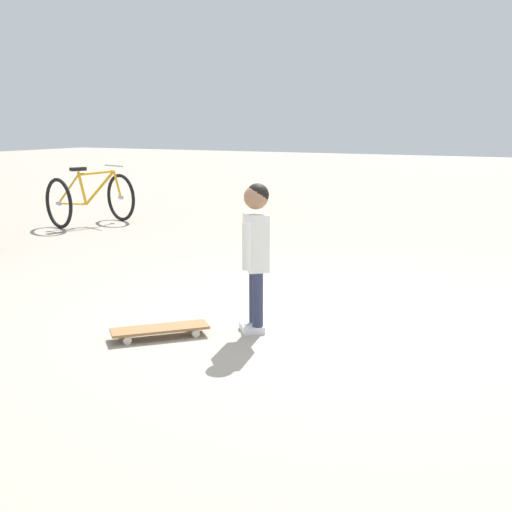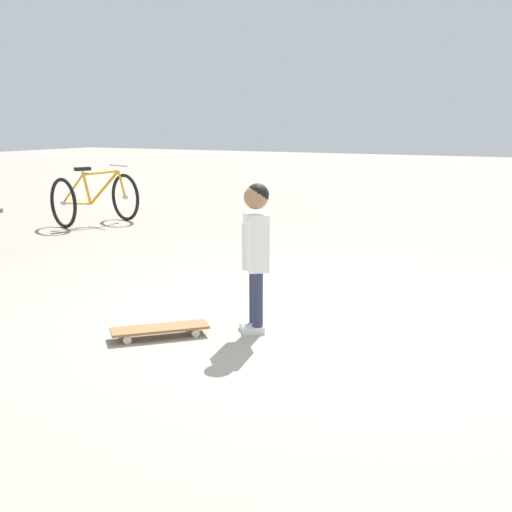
{
  "view_description": "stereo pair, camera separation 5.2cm",
  "coord_description": "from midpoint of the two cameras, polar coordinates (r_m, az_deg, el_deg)",
  "views": [
    {
      "loc": [
        -1.77,
        4.47,
        1.48
      ],
      "look_at": [
        0.31,
        0.47,
        0.55
      ],
      "focal_mm": 46.0,
      "sensor_mm": 36.0,
      "label": 1
    },
    {
      "loc": [
        -1.82,
        4.45,
        1.48
      ],
      "look_at": [
        0.31,
        0.47,
        0.55
      ],
      "focal_mm": 46.0,
      "sensor_mm": 36.0,
      "label": 2
    }
  ],
  "objects": [
    {
      "name": "child_person",
      "position": [
        4.58,
        -0.34,
        1.3
      ],
      "size": [
        0.27,
        0.4,
        1.06
      ],
      "color": "#2D3351",
      "rests_on": "ground"
    },
    {
      "name": "ground_plane",
      "position": [
        5.03,
        5.35,
        -5.51
      ],
      "size": [
        50.0,
        50.0,
        0.0
      ],
      "primitive_type": "plane",
      "color": "#9E9384"
    },
    {
      "name": "bicycle_mid",
      "position": [
        9.84,
        -14.31,
        4.86
      ],
      "size": [
        1.0,
        1.23,
        0.85
      ],
      "color": "black",
      "rests_on": "ground"
    },
    {
      "name": "skateboard",
      "position": [
        4.64,
        -8.67,
        -6.32
      ],
      "size": [
        0.6,
        0.62,
        0.07
      ],
      "color": "olive",
      "rests_on": "ground"
    }
  ]
}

